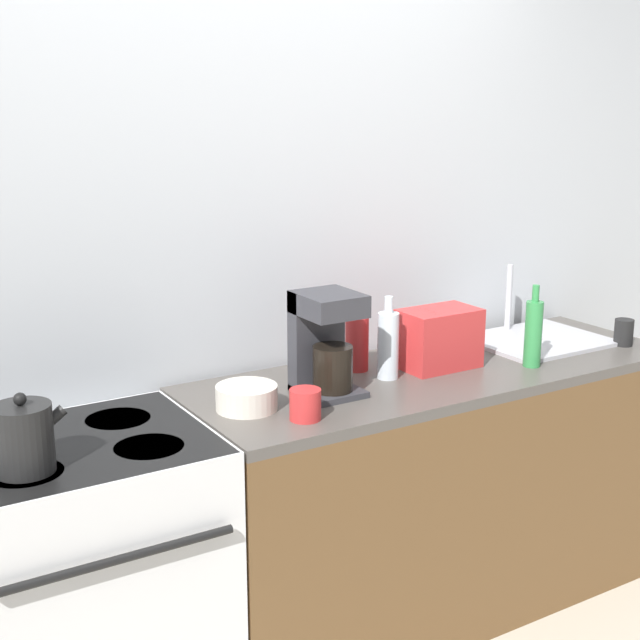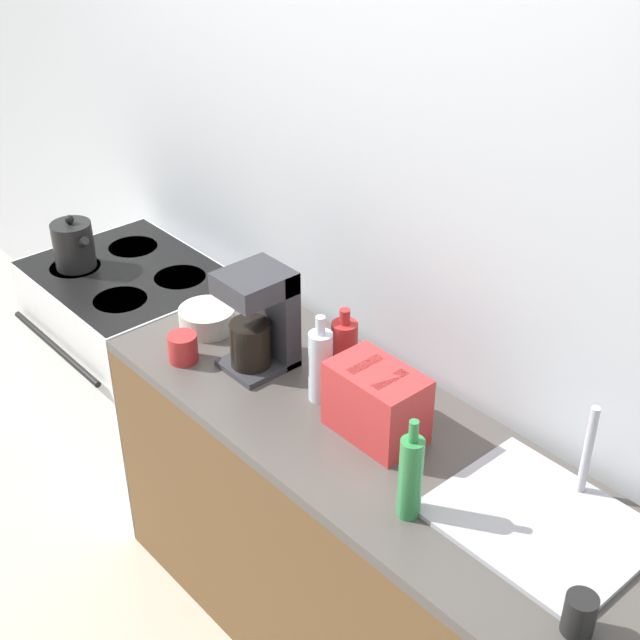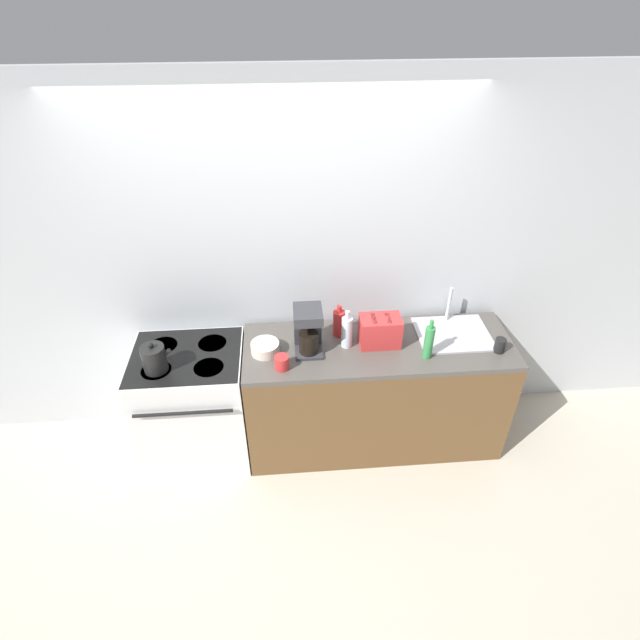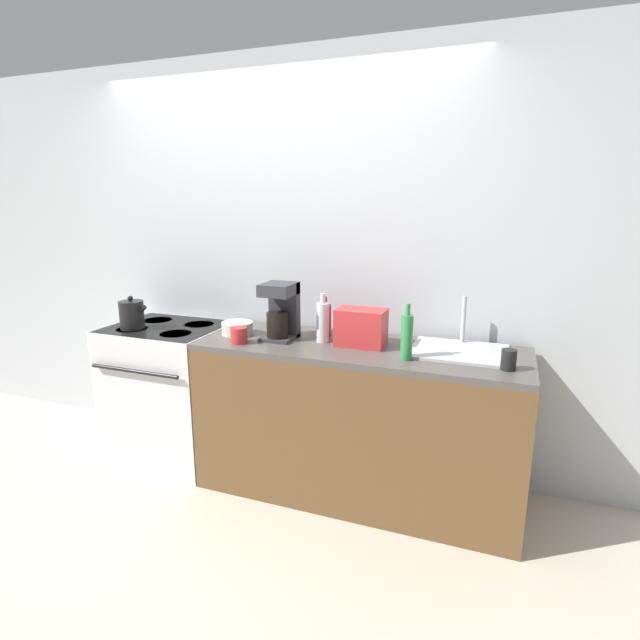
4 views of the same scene
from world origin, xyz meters
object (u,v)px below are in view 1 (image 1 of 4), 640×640
(coffee_maker, at_px, (325,341))
(bottle_red, at_px, (357,342))
(cup_black, at_px, (624,332))
(stove, at_px, (86,586))
(bottle_green, at_px, (533,333))
(bottle_clear, at_px, (388,344))
(kettle, at_px, (24,438))
(toaster, at_px, (439,338))
(bowl, at_px, (247,397))
(cup_red, at_px, (305,404))

(coffee_maker, distance_m, bottle_red, 0.27)
(coffee_maker, distance_m, cup_black, 1.28)
(bottle_red, distance_m, cup_black, 1.09)
(stove, distance_m, bottle_green, 1.70)
(bottle_green, xyz_separation_m, bottle_clear, (-0.52, 0.16, -0.00))
(kettle, distance_m, bottle_red, 1.24)
(cup_black, bearing_deg, toaster, 169.02)
(bottle_green, xyz_separation_m, bottle_red, (-0.55, 0.29, -0.02))
(bowl, bearing_deg, kettle, -170.32)
(stove, bearing_deg, coffee_maker, 0.66)
(toaster, distance_m, bottle_green, 0.33)
(bottle_green, relative_size, cup_black, 2.89)
(kettle, distance_m, bottle_clear, 1.25)
(bottle_clear, bearing_deg, bottle_red, 106.31)
(toaster, bearing_deg, stove, -178.63)
(coffee_maker, relative_size, bottle_green, 1.13)
(bottle_red, distance_m, cup_red, 0.52)
(toaster, bearing_deg, bottle_red, 155.21)
(bottle_clear, relative_size, bowl, 1.49)
(toaster, bearing_deg, cup_black, -10.98)
(bottle_red, relative_size, cup_black, 2.35)
(coffee_maker, bearing_deg, toaster, 2.57)
(stove, relative_size, bottle_clear, 3.19)
(stove, height_order, cup_red, cup_red)
(toaster, relative_size, coffee_maker, 0.82)
(bottle_clear, bearing_deg, kettle, -173.42)
(toaster, bearing_deg, bottle_clear, -177.77)
(coffee_maker, bearing_deg, bottle_green, -10.56)
(cup_black, xyz_separation_m, cup_red, (-1.45, -0.05, -0.00))
(bottle_red, bearing_deg, bottle_green, -27.51)
(stove, distance_m, kettle, 0.57)
(cup_black, distance_m, bowl, 1.56)
(coffee_maker, relative_size, cup_black, 3.27)
(bottle_green, relative_size, bottle_clear, 1.03)
(toaster, height_order, bottle_green, bottle_green)
(toaster, xyz_separation_m, bottle_red, (-0.26, 0.12, -0.01))
(stove, xyz_separation_m, kettle, (-0.16, -0.12, 0.53))
(bottle_green, bearing_deg, bottle_clear, 163.01)
(toaster, relative_size, bottle_clear, 0.96)
(cup_black, bearing_deg, coffee_maker, 174.14)
(toaster, height_order, bowl, toaster)
(bowl, bearing_deg, bottle_green, -7.10)
(cup_red, relative_size, bowl, 0.50)
(bottle_clear, bearing_deg, cup_red, -156.20)
(bottle_red, distance_m, bowl, 0.54)
(cup_red, bearing_deg, stove, 164.97)
(kettle, bearing_deg, bottle_green, -0.47)
(stove, bearing_deg, bowl, -0.27)
(bottle_green, relative_size, cup_red, 3.11)
(bottle_red, relative_size, cup_red, 2.53)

